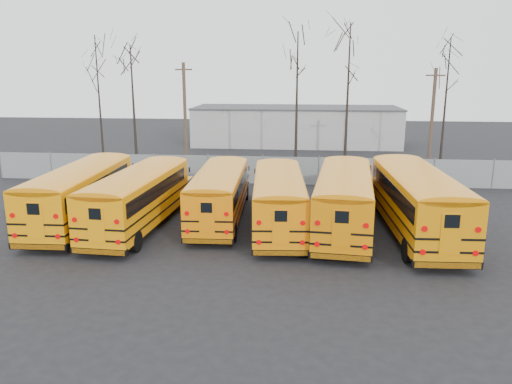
# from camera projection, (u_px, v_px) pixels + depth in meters

# --- Properties ---
(ground) EXTENTS (120.00, 120.00, 0.00)m
(ground) POSITION_uv_depth(u_px,v_px,m) (243.00, 237.00, 24.64)
(ground) COLOR black
(ground) RESTS_ON ground
(fence) EXTENTS (40.00, 0.04, 2.00)m
(fence) POSITION_uv_depth(u_px,v_px,m) (263.00, 170.00, 36.00)
(fence) COLOR gray
(fence) RESTS_ON ground
(distant_building) EXTENTS (22.00, 8.00, 4.00)m
(distant_building) POSITION_uv_depth(u_px,v_px,m) (296.00, 126.00, 54.91)
(distant_building) COLOR #ADACA8
(distant_building) RESTS_ON ground
(bus_a) EXTENTS (2.92, 11.39, 3.17)m
(bus_a) POSITION_uv_depth(u_px,v_px,m) (81.00, 190.00, 26.46)
(bus_a) COLOR black
(bus_a) RESTS_ON ground
(bus_b) EXTENTS (3.19, 11.20, 3.10)m
(bus_b) POSITION_uv_depth(u_px,v_px,m) (140.00, 194.00, 25.75)
(bus_b) COLOR black
(bus_b) RESTS_ON ground
(bus_c) EXTENTS (2.81, 10.53, 2.92)m
(bus_c) POSITION_uv_depth(u_px,v_px,m) (220.00, 190.00, 26.92)
(bus_c) COLOR black
(bus_c) RESTS_ON ground
(bus_d) EXTENTS (3.24, 10.88, 3.00)m
(bus_d) POSITION_uv_depth(u_px,v_px,m) (279.00, 196.00, 25.57)
(bus_d) COLOR black
(bus_d) RESTS_ON ground
(bus_e) EXTENTS (3.68, 11.58, 3.19)m
(bus_e) POSITION_uv_depth(u_px,v_px,m) (344.00, 195.00, 25.19)
(bus_e) COLOR black
(bus_e) RESTS_ON ground
(bus_f) EXTENTS (3.23, 12.06, 3.35)m
(bus_f) POSITION_uv_depth(u_px,v_px,m) (416.00, 197.00, 24.58)
(bus_f) COLOR black
(bus_f) RESTS_ON ground
(utility_pole_left) EXTENTS (1.52, 0.49, 8.64)m
(utility_pole_left) POSITION_uv_depth(u_px,v_px,m) (185.00, 114.00, 41.75)
(utility_pole_left) COLOR #4B392A
(utility_pole_left) RESTS_ON ground
(utility_pole_right) EXTENTS (1.46, 0.26, 8.18)m
(utility_pole_right) POSITION_uv_depth(u_px,v_px,m) (432.00, 122.00, 37.95)
(utility_pole_right) COLOR #493629
(utility_pole_right) RESTS_ON ground
(tree_0) EXTENTS (0.26, 0.26, 10.60)m
(tree_0) POSITION_uv_depth(u_px,v_px,m) (100.00, 106.00, 38.82)
(tree_0) COLOR black
(tree_0) RESTS_ON ground
(tree_1) EXTENTS (0.26, 0.26, 9.86)m
(tree_1) POSITION_uv_depth(u_px,v_px,m) (134.00, 111.00, 38.52)
(tree_1) COLOR black
(tree_1) RESTS_ON ground
(tree_2) EXTENTS (0.26, 0.26, 10.99)m
(tree_2) POSITION_uv_depth(u_px,v_px,m) (297.00, 102.00, 40.30)
(tree_2) COLOR black
(tree_2) RESTS_ON ground
(tree_3) EXTENTS (0.26, 0.26, 11.53)m
(tree_3) POSITION_uv_depth(u_px,v_px,m) (347.00, 100.00, 38.96)
(tree_3) COLOR black
(tree_3) RESTS_ON ground
(tree_4) EXTENTS (0.26, 0.26, 10.50)m
(tree_4) POSITION_uv_depth(u_px,v_px,m) (445.00, 106.00, 39.37)
(tree_4) COLOR black
(tree_4) RESTS_ON ground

